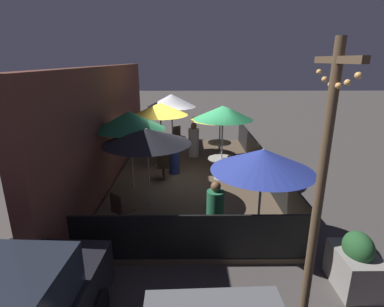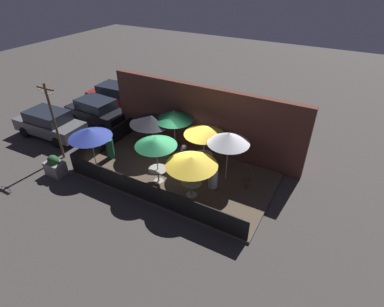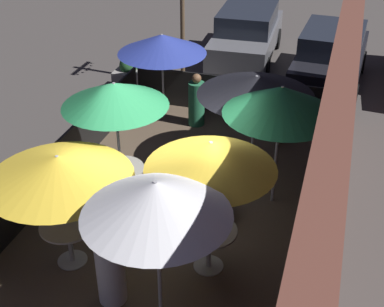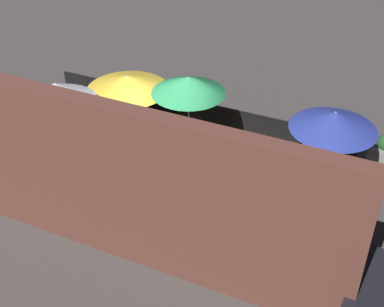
% 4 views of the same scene
% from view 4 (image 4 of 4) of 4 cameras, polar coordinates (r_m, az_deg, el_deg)
% --- Properties ---
extents(ground_plane, '(60.00, 60.00, 0.00)m').
position_cam_4_polar(ground_plane, '(13.82, -3.62, -2.64)').
color(ground_plane, '#423D3A').
extents(patio_deck, '(9.18, 4.83, 0.12)m').
position_cam_4_polar(patio_deck, '(13.79, -3.63, -2.45)').
color(patio_deck, brown).
rests_on(patio_deck, ground_plane).
extents(building_wall, '(10.78, 0.36, 3.67)m').
position_cam_4_polar(building_wall, '(10.95, -10.45, -2.58)').
color(building_wall, brown).
rests_on(building_wall, ground_plane).
extents(fence_front, '(8.98, 0.05, 0.95)m').
position_cam_4_polar(fence_front, '(15.25, 0.47, 4.04)').
color(fence_front, black).
rests_on(fence_front, patio_deck).
extents(fence_side_left, '(0.05, 4.63, 0.95)m').
position_cam_4_polar(fence_side_left, '(12.37, 15.33, -5.73)').
color(fence_side_left, black).
rests_on(fence_side_left, patio_deck).
extents(patio_umbrella_0, '(1.93, 1.93, 2.31)m').
position_cam_4_polar(patio_umbrella_0, '(12.29, -10.04, 4.02)').
color(patio_umbrella_0, '#B2B2B7').
rests_on(patio_umbrella_0, patio_deck).
extents(patio_umbrella_1, '(2.21, 2.21, 2.00)m').
position_cam_4_polar(patio_umbrella_1, '(14.24, -6.91, 7.52)').
color(patio_umbrella_1, '#B2B2B7').
rests_on(patio_umbrella_1, patio_deck).
extents(patio_umbrella_2, '(1.86, 1.86, 2.39)m').
position_cam_4_polar(patio_umbrella_2, '(13.20, -0.38, 7.30)').
color(patio_umbrella_2, '#B2B2B7').
rests_on(patio_umbrella_2, patio_deck).
extents(patio_umbrella_3, '(2.01, 2.01, 2.35)m').
position_cam_4_polar(patio_umbrella_3, '(10.85, -2.84, 0.09)').
color(patio_umbrella_3, '#B2B2B7').
rests_on(patio_umbrella_3, patio_deck).
extents(patio_umbrella_4, '(2.27, 2.27, 2.07)m').
position_cam_4_polar(patio_umbrella_4, '(11.09, 3.17, -0.42)').
color(patio_umbrella_4, '#B2B2B7').
rests_on(patio_umbrella_4, patio_deck).
extents(patio_umbrella_5, '(1.90, 1.90, 2.46)m').
position_cam_4_polar(patio_umbrella_5, '(13.19, -14.25, 6.30)').
color(patio_umbrella_5, '#B2B2B7').
rests_on(patio_umbrella_5, patio_deck).
extents(patio_umbrella_6, '(2.07, 2.07, 2.06)m').
position_cam_4_polar(patio_umbrella_6, '(12.83, 14.93, 3.41)').
color(patio_umbrella_6, '#B2B2B7').
rests_on(patio_umbrella_6, patio_deck).
extents(dining_table_0, '(0.88, 0.88, 0.75)m').
position_cam_4_polar(dining_table_0, '(13.10, -9.39, -1.60)').
color(dining_table_0, '#9E998E').
rests_on(dining_table_0, patio_deck).
extents(dining_table_1, '(0.88, 0.88, 0.74)m').
position_cam_4_polar(dining_table_1, '(14.83, -6.59, 3.34)').
color(dining_table_1, '#9E998E').
rests_on(dining_table_1, patio_deck).
extents(dining_table_2, '(0.87, 0.87, 0.70)m').
position_cam_4_polar(dining_table_2, '(14.02, -0.35, 1.41)').
color(dining_table_2, '#9E998E').
rests_on(dining_table_2, patio_deck).
extents(patio_chair_0, '(0.56, 0.56, 0.90)m').
position_cam_4_polar(patio_chair_0, '(11.32, 8.08, -9.01)').
color(patio_chair_0, '#4C3828').
rests_on(patio_chair_0, patio_deck).
extents(patio_chair_1, '(0.44, 0.44, 0.92)m').
position_cam_4_polar(patio_chair_1, '(12.64, -3.41, -3.18)').
color(patio_chair_1, '#4C3828').
rests_on(patio_chair_1, patio_deck).
extents(patio_chair_2, '(0.56, 0.56, 0.91)m').
position_cam_4_polar(patio_chair_2, '(14.84, -16.38, 1.61)').
color(patio_chair_2, '#4C3828').
rests_on(patio_chair_2, patio_deck).
extents(patron_0, '(0.59, 0.59, 1.37)m').
position_cam_4_polar(patron_0, '(14.41, -10.47, 2.05)').
color(patron_0, silver).
rests_on(patron_0, patio_deck).
extents(patron_1, '(0.49, 0.49, 1.31)m').
position_cam_4_polar(patron_1, '(13.06, -5.25, -1.35)').
color(patron_1, navy).
rests_on(patron_1, patio_deck).
extents(patron_2, '(0.53, 0.53, 1.28)m').
position_cam_4_polar(patron_2, '(12.81, 12.33, -3.07)').
color(patron_2, '#236642').
rests_on(patron_2, patio_deck).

